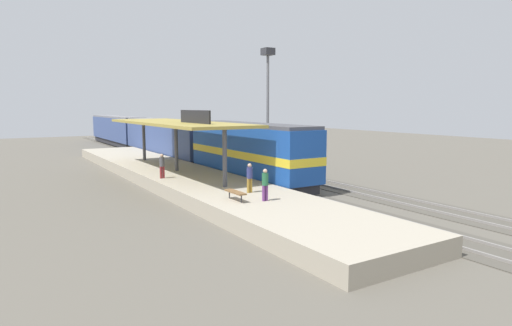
% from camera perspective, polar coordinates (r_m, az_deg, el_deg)
% --- Properties ---
extents(ground_plane, '(120.00, 120.00, 0.00)m').
position_cam_1_polar(ground_plane, '(37.36, -0.85, -1.60)').
color(ground_plane, '#5B564C').
extents(track_near, '(3.20, 110.00, 0.16)m').
position_cam_1_polar(track_near, '(36.38, -3.55, -1.80)').
color(track_near, '#4E4941').
rests_on(track_near, ground).
extents(track_far, '(3.20, 110.00, 0.16)m').
position_cam_1_polar(track_far, '(38.75, 2.45, -1.23)').
color(track_far, '#4E4941').
rests_on(track_far, ground).
extents(platform, '(6.00, 44.00, 0.90)m').
position_cam_1_polar(platform, '(34.40, -10.31, -1.74)').
color(platform, '#A89E89').
rests_on(platform, ground).
extents(station_canopy, '(5.20, 18.00, 4.70)m').
position_cam_1_polar(station_canopy, '(33.91, -10.41, 5.06)').
color(station_canopy, '#47474C').
rests_on(station_canopy, platform).
extents(platform_bench, '(0.44, 1.70, 0.50)m').
position_cam_1_polar(platform_bench, '(23.11, -2.73, -3.85)').
color(platform_bench, '#333338').
rests_on(platform_bench, platform).
extents(locomotive, '(2.93, 14.43, 4.44)m').
position_cam_1_polar(locomotive, '(33.24, -0.90, 1.47)').
color(locomotive, '#28282D').
rests_on(locomotive, track_near).
extents(passenger_carriage_front, '(2.90, 20.00, 4.24)m').
position_cam_1_polar(passenger_carriage_front, '(49.50, -11.71, 3.17)').
color(passenger_carriage_front, '#28282D').
rests_on(passenger_carriage_front, track_near).
extents(passenger_carriage_rear, '(2.90, 20.00, 4.24)m').
position_cam_1_polar(passenger_carriage_rear, '(69.36, -17.69, 4.15)').
color(passenger_carriage_rear, '#28282D').
rests_on(passenger_carriage_rear, track_near).
extents(freight_car, '(2.80, 12.00, 3.54)m').
position_cam_1_polar(freight_car, '(43.09, -1.62, 2.25)').
color(freight_car, '#28282D').
rests_on(freight_car, track_far).
extents(light_mast, '(1.10, 1.10, 11.70)m').
position_cam_1_polar(light_mast, '(45.14, 1.56, 10.65)').
color(light_mast, slate).
rests_on(light_mast, ground).
extents(person_waiting, '(0.34, 0.34, 1.71)m').
position_cam_1_polar(person_waiting, '(30.80, -12.20, -0.21)').
color(person_waiting, maroon).
rests_on(person_waiting, platform).
extents(person_walking, '(0.34, 0.34, 1.71)m').
position_cam_1_polar(person_walking, '(22.92, 1.20, -2.64)').
color(person_walking, '#663375').
rests_on(person_walking, platform).
extents(person_boarding, '(0.34, 0.34, 1.71)m').
position_cam_1_polar(person_boarding, '(25.11, -0.84, -1.76)').
color(person_boarding, olive).
rests_on(person_boarding, platform).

